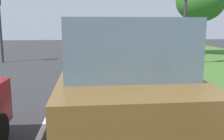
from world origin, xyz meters
TOP-DOWN VIEW (x-y plane):
  - ground_plane at (0.00, 14.00)m, footprint 60.00×60.00m
  - lane_line_center at (-0.70, 14.00)m, footprint 0.12×32.00m
  - lane_line_right_edge at (3.60, 14.00)m, footprint 0.12×32.00m
  - curb_right at (4.10, 14.00)m, footprint 0.24×48.00m
  - car_suv_ahead at (0.83, 8.62)m, footprint 2.02×4.52m
  - traffic_light_near_right at (5.43, 17.53)m, footprint 0.32×0.50m
  - tree_roadside_far at (8.42, 22.57)m, footprint 3.50×3.50m

SIDE VIEW (x-z plane):
  - ground_plane at x=0.00m, z-range 0.00..0.00m
  - lane_line_center at x=-0.70m, z-range 0.00..0.01m
  - lane_line_right_edge at x=3.60m, z-range 0.00..0.01m
  - curb_right at x=4.10m, z-range 0.00..0.12m
  - car_suv_ahead at x=0.83m, z-range 0.03..2.31m
  - traffic_light_near_right at x=5.43m, z-range 0.88..5.51m
  - tree_roadside_far at x=8.42m, z-range 1.20..6.61m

